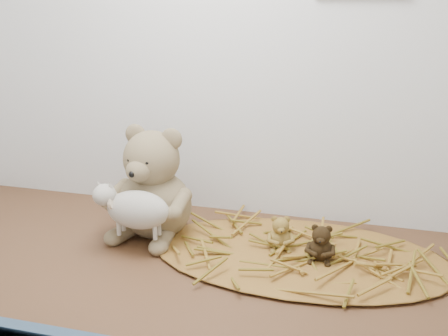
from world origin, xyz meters
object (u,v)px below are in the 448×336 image
(toy_lamb, at_px, (138,210))
(mini_teddy_tan, at_px, (280,231))
(mini_teddy_brown, at_px, (321,241))
(main_teddy, at_px, (154,182))

(toy_lamb, distance_m, mini_teddy_tan, 0.28)
(mini_teddy_tan, bearing_deg, toy_lamb, 179.75)
(mini_teddy_tan, bearing_deg, mini_teddy_brown, -34.21)
(main_teddy, bearing_deg, mini_teddy_tan, 5.42)
(main_teddy, relative_size, mini_teddy_tan, 3.45)
(toy_lamb, xyz_separation_m, mini_teddy_tan, (0.27, 0.07, -0.04))
(mini_teddy_tan, bearing_deg, main_teddy, 162.16)
(mini_teddy_tan, relative_size, mini_teddy_brown, 0.95)
(toy_lamb, distance_m, mini_teddy_brown, 0.36)
(toy_lamb, bearing_deg, mini_teddy_brown, 6.61)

